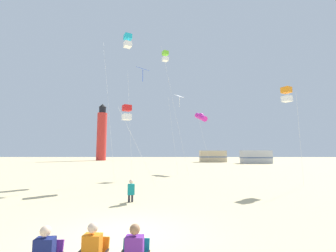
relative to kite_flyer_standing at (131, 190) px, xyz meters
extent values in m
plane|color=beige|center=(0.62, -4.24, -0.61)|extent=(200.00, 200.00, 0.00)
cube|color=#722D99|center=(-0.40, -6.91, 0.01)|extent=(0.53, 0.17, 0.40)
sphere|color=beige|center=(-0.38, -7.11, 0.45)|extent=(0.20, 0.20, 0.20)
cube|color=orange|center=(0.45, -6.72, 0.01)|extent=(0.53, 0.17, 0.40)
cube|color=orange|center=(0.44, -6.92, 0.07)|extent=(0.35, 0.24, 0.52)
sphere|color=beige|center=(0.44, -6.92, 0.45)|extent=(0.20, 0.20, 0.20)
cube|color=#147F84|center=(1.27, -6.80, 0.01)|extent=(0.52, 0.15, 0.40)
cube|color=#722D99|center=(1.26, -7.00, 0.07)|extent=(0.35, 0.23, 0.52)
sphere|color=#9E704C|center=(1.26, -7.00, 0.45)|extent=(0.20, 0.20, 0.20)
cube|color=#147F84|center=(0.02, -0.08, 0.07)|extent=(0.38, 0.29, 0.52)
sphere|color=beige|center=(0.02, -0.08, 0.45)|extent=(0.20, 0.20, 0.20)
cylinder|color=#2D2D38|center=(0.06, 0.11, -0.17)|extent=(0.20, 0.38, 0.13)
cylinder|color=#2D2D38|center=(0.02, 0.27, -0.40)|extent=(0.11, 0.11, 0.42)
cylinder|color=#2D2D38|center=(-0.10, 0.08, -0.17)|extent=(0.20, 0.38, 0.13)
cylinder|color=#2D2D38|center=(-0.13, 0.24, -0.40)|extent=(0.11, 0.11, 0.42)
cylinder|color=silver|center=(-1.54, 7.91, 4.43)|extent=(0.98, 2.03, 10.08)
cube|color=blue|center=(-0.53, 8.39, 9.46)|extent=(1.22, 1.22, 0.40)
cylinder|color=blue|center=(-0.53, 8.39, 8.81)|extent=(0.04, 0.04, 1.10)
cylinder|color=silver|center=(11.52, 5.18, 2.85)|extent=(0.81, 1.16, 6.92)
cube|color=orange|center=(10.95, 5.58, 6.66)|extent=(0.82, 0.82, 0.44)
cube|color=white|center=(10.95, 5.58, 5.96)|extent=(0.82, 0.82, 0.44)
cylinder|color=silver|center=(-2.94, 6.11, 5.44)|extent=(1.96, 2.47, 12.11)
cube|color=#1EB2D1|center=(-1.71, 7.08, 11.84)|extent=(0.82, 0.82, 0.44)
cube|color=white|center=(-1.71, 7.08, 11.14)|extent=(0.82, 0.82, 0.44)
cylinder|color=silver|center=(2.26, 13.07, 3.79)|extent=(1.06, 1.57, 8.81)
cube|color=white|center=(3.03, 13.59, 8.20)|extent=(1.22, 1.22, 0.40)
cylinder|color=white|center=(3.03, 13.59, 7.55)|extent=(0.04, 0.04, 1.10)
cylinder|color=silver|center=(2.50, 11.75, 6.08)|extent=(2.87, 2.17, 13.39)
cube|color=#72D12D|center=(1.43, 13.18, 13.12)|extent=(0.82, 0.82, 0.44)
cube|color=white|center=(1.43, 13.18, 12.42)|extent=(0.82, 0.82, 0.44)
cylinder|color=silver|center=(-0.29, 4.26, 2.14)|extent=(2.44, 2.15, 5.51)
cube|color=red|center=(-1.35, 5.47, 5.24)|extent=(0.82, 0.82, 0.44)
cube|color=white|center=(-1.35, 5.47, 4.54)|extent=(0.82, 0.82, 0.44)
cylinder|color=silver|center=(6.32, 16.75, 2.90)|extent=(1.77, 0.62, 7.03)
cylinder|color=#D826A5|center=(6.01, 17.63, 6.41)|extent=(1.48, 2.59, 1.48)
sphere|color=#D826A5|center=(6.01, 17.63, 6.56)|extent=(0.76, 0.76, 0.76)
cylinder|color=red|center=(-18.20, 54.83, 6.39)|extent=(2.80, 2.80, 14.00)
cylinder|color=black|center=(-18.20, 54.83, 14.29)|extent=(2.00, 2.00, 1.80)
cone|color=black|center=(-18.20, 54.83, 15.69)|extent=(2.20, 2.20, 1.00)
cube|color=#C6B28C|center=(12.59, 44.87, 0.79)|extent=(6.46, 2.47, 2.80)
cube|color=#4C608C|center=(12.59, 44.87, 0.65)|extent=(6.50, 2.51, 0.24)
cube|color=#B7BABF|center=(20.75, 38.30, 0.79)|extent=(6.47, 2.51, 2.80)
cube|color=#4C608C|center=(20.75, 38.30, 0.65)|extent=(6.52, 2.56, 0.24)
camera|label=1|loc=(1.93, -11.48, 1.92)|focal=24.12mm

